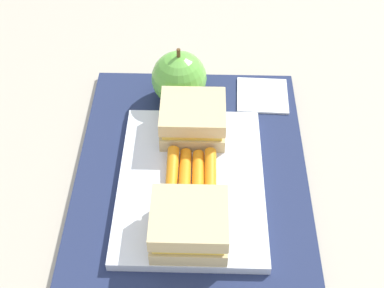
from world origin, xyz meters
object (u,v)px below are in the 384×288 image
object	(u,v)px
food_tray	(191,182)
paper_napkin	(262,95)
carrot_sticks_bundle	(191,176)
sandwich_half_left	(189,225)
sandwich_half_right	(193,119)
apple	(179,78)

from	to	relation	value
food_tray	paper_napkin	world-z (taller)	food_tray
carrot_sticks_bundle	paper_napkin	xyz separation A→B (m)	(0.16, -0.09, -0.02)
food_tray	sandwich_half_left	bearing A→B (deg)	180.00
food_tray	sandwich_half_right	bearing A→B (deg)	0.00
carrot_sticks_bundle	food_tray	bearing A→B (deg)	16.27
carrot_sticks_bundle	paper_napkin	size ratio (longest dim) A/B	1.13
sandwich_half_right	apple	distance (m)	0.08
apple	sandwich_half_right	bearing A→B (deg)	-164.61
food_tray	apple	bearing A→B (deg)	7.59
carrot_sticks_bundle	sandwich_half_right	bearing A→B (deg)	0.11
food_tray	sandwich_half_left	world-z (taller)	sandwich_half_left
sandwich_half_right	paper_napkin	distance (m)	0.13
sandwich_half_left	carrot_sticks_bundle	bearing A→B (deg)	-0.12
sandwich_half_left	apple	distance (m)	0.23
carrot_sticks_bundle	apple	size ratio (longest dim) A/B	0.93
sandwich_half_left	carrot_sticks_bundle	distance (m)	0.08
food_tray	carrot_sticks_bundle	distance (m)	0.01
apple	food_tray	bearing A→B (deg)	-172.41
food_tray	paper_napkin	bearing A→B (deg)	-30.70
paper_napkin	sandwich_half_right	bearing A→B (deg)	130.79
sandwich_half_right	food_tray	bearing A→B (deg)	180.00
carrot_sticks_bundle	apple	world-z (taller)	apple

